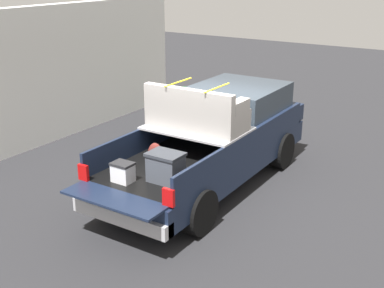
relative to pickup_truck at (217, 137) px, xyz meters
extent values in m
plane|color=#262628|center=(-0.37, 0.00, -0.96)|extent=(40.00, 40.00, 0.00)
cube|color=#162138|center=(-0.37, 0.00, -0.34)|extent=(5.50, 1.92, 0.46)
cube|color=black|center=(-1.57, 0.00, -0.09)|extent=(2.80, 1.80, 0.04)
cube|color=#162138|center=(-1.57, 0.93, 0.14)|extent=(2.80, 0.06, 0.50)
cube|color=#162138|center=(-1.57, -0.93, 0.14)|extent=(2.80, 0.06, 0.50)
cube|color=#162138|center=(-0.20, 0.00, 0.14)|extent=(0.06, 1.80, 0.50)
cube|color=#162138|center=(-3.25, 0.00, -0.09)|extent=(0.55, 1.80, 0.04)
cube|color=#B2B2B7|center=(-0.80, 0.00, 0.41)|extent=(1.25, 1.92, 0.04)
cube|color=#162138|center=(0.98, 0.00, 0.14)|extent=(2.30, 1.92, 0.50)
cube|color=#2D3842|center=(0.88, 0.00, 0.65)|extent=(1.94, 1.76, 0.53)
cube|color=#162138|center=(2.33, 0.00, 0.08)|extent=(0.40, 1.82, 0.38)
cube|color=#B2B2B7|center=(-3.09, 0.00, -0.46)|extent=(0.24, 1.92, 0.24)
cube|color=red|center=(-2.99, 0.88, 0.07)|extent=(0.06, 0.20, 0.28)
cube|color=red|center=(-2.99, -0.88, 0.07)|extent=(0.06, 0.20, 0.28)
cylinder|color=black|center=(1.38, 0.88, -0.56)|extent=(0.81, 0.30, 0.81)
cylinder|color=black|center=(1.38, -0.88, -0.56)|extent=(0.81, 0.30, 0.81)
cylinder|color=black|center=(-2.12, 0.88, -0.56)|extent=(0.81, 0.30, 0.81)
cylinder|color=black|center=(-2.12, -0.88, -0.56)|extent=(0.81, 0.30, 0.81)
cube|color=#474C56|center=(-2.28, -0.31, 0.16)|extent=(0.40, 0.55, 0.46)
cube|color=#31353C|center=(-2.28, -0.31, 0.41)|extent=(0.44, 0.59, 0.05)
ellipsoid|color=maroon|center=(-1.99, 0.11, 0.18)|extent=(0.20, 0.32, 0.51)
ellipsoid|color=maroon|center=(-2.10, 0.11, 0.11)|extent=(0.09, 0.23, 0.23)
cube|color=white|center=(-2.67, 0.29, 0.08)|extent=(0.26, 0.34, 0.30)
cube|color=#262628|center=(-2.67, 0.29, 0.25)|extent=(0.28, 0.36, 0.04)
cube|color=#9E9993|center=(-0.80, 0.00, 0.64)|extent=(0.80, 1.90, 0.42)
cube|color=#9E9993|center=(-1.12, 0.00, 1.05)|extent=(0.16, 1.90, 0.40)
cube|color=#9E9993|center=(-0.75, 0.85, 0.96)|extent=(0.56, 0.20, 0.22)
cube|color=#9E9993|center=(-0.75, -0.85, 0.96)|extent=(0.56, 0.20, 0.22)
cube|color=yellow|center=(-0.80, 0.43, 1.26)|extent=(0.90, 0.03, 0.02)
cube|color=yellow|center=(-0.80, -0.43, 1.26)|extent=(0.90, 0.03, 0.02)
cube|color=white|center=(0.79, 4.97, 0.74)|extent=(8.07, 0.36, 3.41)
cylinder|color=#1E592D|center=(3.17, 2.81, -0.51)|extent=(0.56, 0.56, 0.90)
cylinder|color=#1E592D|center=(3.17, 2.81, -0.02)|extent=(0.60, 0.60, 0.08)
camera|label=1|loc=(-8.49, -4.84, 3.37)|focal=46.53mm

